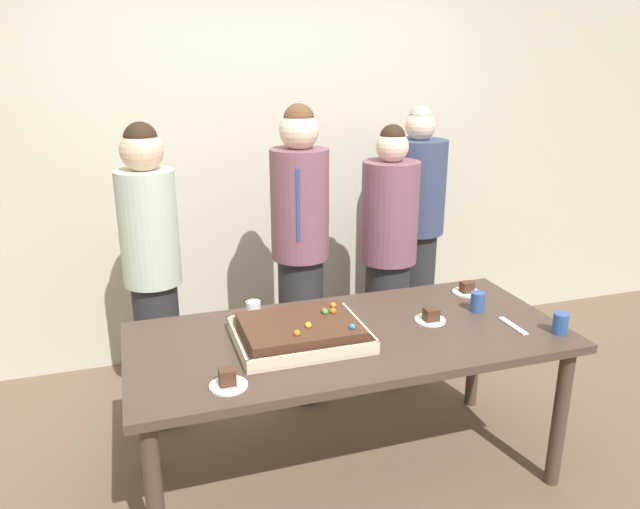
{
  "coord_description": "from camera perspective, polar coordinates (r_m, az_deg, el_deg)",
  "views": [
    {
      "loc": [
        -0.91,
        -2.37,
        1.98
      ],
      "look_at": [
        -0.1,
        0.15,
        1.12
      ],
      "focal_mm": 33.78,
      "sensor_mm": 36.0,
      "label": 1
    }
  ],
  "objects": [
    {
      "name": "ground_plane",
      "position": [
        3.23,
        2.6,
        -19.93
      ],
      "size": [
        12.0,
        12.0,
        0.0
      ],
      "primitive_type": "plane",
      "color": "brown"
    },
    {
      "name": "interior_back_panel",
      "position": [
        4.11,
        -5.06,
        11.2
      ],
      "size": [
        8.0,
        0.12,
        3.0
      ],
      "primitive_type": "cube",
      "color": "beige",
      "rests_on": "ground_plane"
    },
    {
      "name": "party_table",
      "position": [
        2.85,
        2.8,
        -9.0
      ],
      "size": [
        2.02,
        0.91,
        0.77
      ],
      "color": "#47382D",
      "rests_on": "ground_plane"
    },
    {
      "name": "sheet_cake",
      "position": [
        2.73,
        -1.89,
        -7.35
      ],
      "size": [
        0.58,
        0.47,
        0.12
      ],
      "color": "beige",
      "rests_on": "party_table"
    },
    {
      "name": "plated_slice_near_left",
      "position": [
        2.41,
        -8.72,
        -11.75
      ],
      "size": [
        0.15,
        0.15,
        0.08
      ],
      "color": "white",
      "rests_on": "party_table"
    },
    {
      "name": "plated_slice_near_right",
      "position": [
        2.98,
        10.42,
        -5.86
      ],
      "size": [
        0.15,
        0.15,
        0.07
      ],
      "color": "white",
      "rests_on": "party_table"
    },
    {
      "name": "plated_slice_far_left",
      "position": [
        3.37,
        13.72,
        -3.27
      ],
      "size": [
        0.15,
        0.15,
        0.07
      ],
      "color": "white",
      "rests_on": "party_table"
    },
    {
      "name": "drink_cup_nearest",
      "position": [
        3.14,
        14.69,
        -4.35
      ],
      "size": [
        0.07,
        0.07,
        0.1
      ],
      "primitive_type": "cylinder",
      "color": "#2D5199",
      "rests_on": "party_table"
    },
    {
      "name": "drink_cup_middle",
      "position": [
        2.95,
        -6.31,
        -5.35
      ],
      "size": [
        0.07,
        0.07,
        0.1
      ],
      "primitive_type": "cylinder",
      "color": "white",
      "rests_on": "party_table"
    },
    {
      "name": "drink_cup_far_end",
      "position": [
        3.01,
        21.81,
        -6.09
      ],
      "size": [
        0.07,
        0.07,
        0.1
      ],
      "primitive_type": "cylinder",
      "color": "#2D5199",
      "rests_on": "party_table"
    },
    {
      "name": "cake_server_utensil",
      "position": [
        3.03,
        17.81,
        -6.45
      ],
      "size": [
        0.03,
        0.2,
        0.01
      ],
      "primitive_type": "cube",
      "color": "silver",
      "rests_on": "party_table"
    },
    {
      "name": "person_serving_front",
      "position": [
        3.45,
        -1.88,
        0.18
      ],
      "size": [
        0.33,
        0.33,
        1.76
      ],
      "rotation": [
        0.0,
        0.0,
        -1.86
      ],
      "color": "#28282D",
      "rests_on": "ground_plane"
    },
    {
      "name": "person_green_shirt_behind",
      "position": [
        3.69,
        6.48,
        -0.12
      ],
      "size": [
        0.34,
        0.34,
        1.63
      ],
      "rotation": [
        0.0,
        0.0,
        -2.35
      ],
      "color": "#28282D",
      "rests_on": "ground_plane"
    },
    {
      "name": "person_striped_tie_right",
      "position": [
        3.34,
        -15.57,
        -1.63
      ],
      "size": [
        0.3,
        0.3,
        1.69
      ],
      "rotation": [
        0.0,
        0.0,
        -0.92
      ],
      "color": "#28282D",
      "rests_on": "ground_plane"
    },
    {
      "name": "person_far_right_suit",
      "position": [
        4.1,
        8.99,
        2.16
      ],
      "size": [
        0.37,
        0.37,
        1.71
      ],
      "rotation": [
        0.0,
        0.0,
        -2.35
      ],
      "color": "#28282D",
      "rests_on": "ground_plane"
    }
  ]
}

